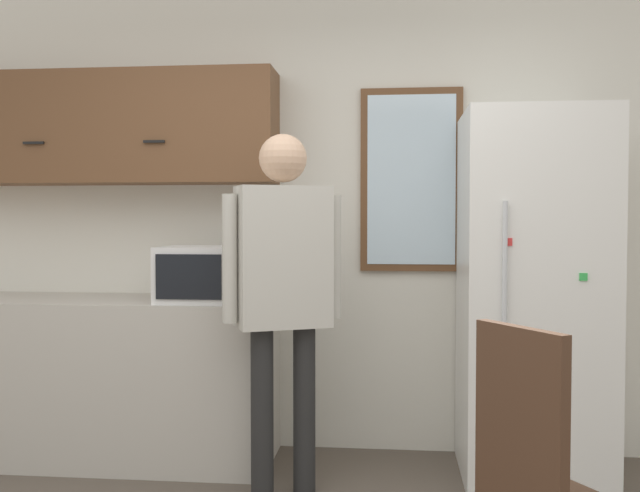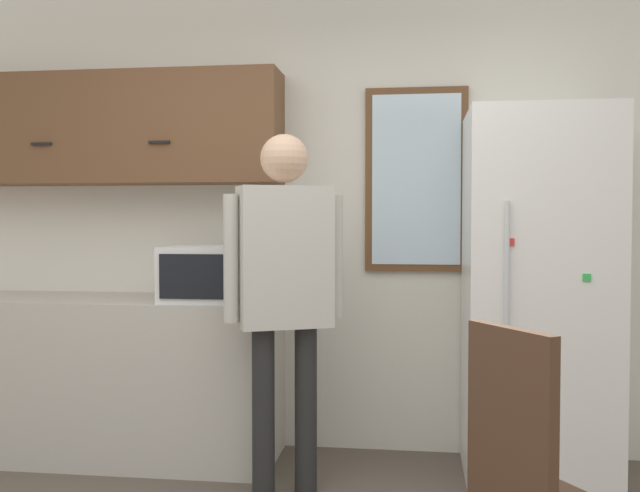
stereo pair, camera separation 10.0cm
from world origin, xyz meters
name	(u,v)px [view 2 (the right image)]	position (x,y,z in m)	size (l,w,h in m)	color
back_wall	(322,219)	(0.00, 2.08, 1.35)	(6.00, 0.06, 2.70)	silver
counter	(104,377)	(-1.21, 1.74, 0.45)	(1.99, 0.63, 0.91)	#BCB7AD
upper_cabinets	(112,130)	(-1.21, 1.89, 1.87)	(1.99, 0.34, 0.64)	brown
microwave	(211,274)	(-0.55, 1.66, 1.05)	(0.49, 0.43, 0.30)	white
person	(285,274)	(-0.08, 1.31, 1.08)	(0.55, 0.38, 1.76)	black
refrigerator	(537,297)	(1.17, 1.69, 0.95)	(0.72, 0.74, 1.90)	white
chair	(533,481)	(0.92, 0.16, 0.54)	(0.56, 0.56, 1.02)	#472D1E
window	(416,180)	(0.55, 2.04, 1.58)	(0.58, 0.05, 1.05)	brown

